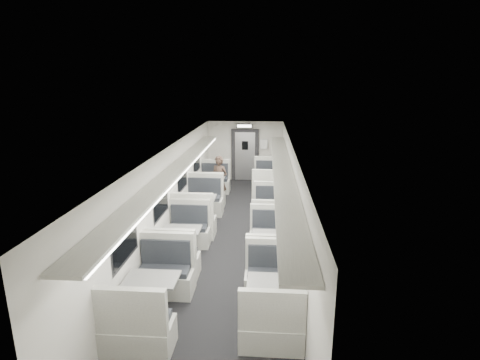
% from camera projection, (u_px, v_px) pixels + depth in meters
% --- Properties ---
extents(room, '(3.24, 12.24, 2.64)m').
position_uv_depth(room, '(231.00, 194.00, 9.34)').
color(room, black).
rests_on(room, ground).
extents(booth_left_a, '(1.09, 2.21, 1.18)m').
position_uv_depth(booth_left_a, '(211.00, 188.00, 12.84)').
color(booth_left_a, beige).
rests_on(booth_left_a, room).
extents(booth_left_b, '(1.14, 2.31, 1.24)m').
position_uv_depth(booth_left_b, '(199.00, 210.00, 10.55)').
color(booth_left_b, beige).
rests_on(booth_left_b, room).
extents(booth_left_c, '(1.03, 2.09, 1.12)m').
position_uv_depth(booth_left_c, '(182.00, 243.00, 8.48)').
color(booth_left_c, beige).
rests_on(booth_left_c, room).
extents(booth_left_d, '(1.07, 2.17, 1.16)m').
position_uv_depth(booth_left_d, '(153.00, 298.00, 6.33)').
color(booth_left_d, beige).
rests_on(booth_left_d, room).
extents(booth_right_a, '(1.15, 2.33, 1.25)m').
position_uv_depth(booth_right_a, '(270.00, 186.00, 12.98)').
color(booth_right_a, beige).
rests_on(booth_right_a, room).
extents(booth_right_b, '(0.96, 1.95, 1.04)m').
position_uv_depth(booth_right_b, '(270.00, 214.00, 10.45)').
color(booth_right_b, beige).
rests_on(booth_right_b, room).
extents(booth_right_c, '(0.99, 2.00, 1.07)m').
position_uv_depth(booth_right_c, '(270.00, 248.00, 8.27)').
color(booth_right_c, beige).
rests_on(booth_right_c, room).
extents(booth_right_d, '(0.98, 1.99, 1.06)m').
position_uv_depth(booth_right_d, '(271.00, 298.00, 6.36)').
color(booth_right_d, beige).
rests_on(booth_right_d, room).
extents(passenger, '(0.69, 0.59, 1.61)m').
position_uv_depth(passenger, '(219.00, 180.00, 12.19)').
color(passenger, black).
rests_on(passenger, room).
extents(window_a, '(0.02, 1.18, 0.84)m').
position_uv_depth(window_a, '(197.00, 160.00, 12.69)').
color(window_a, black).
rests_on(window_a, room).
extents(window_b, '(0.02, 1.18, 0.84)m').
position_uv_depth(window_b, '(182.00, 176.00, 10.57)').
color(window_b, black).
rests_on(window_b, room).
extents(window_c, '(0.02, 1.18, 0.84)m').
position_uv_depth(window_c, '(161.00, 199.00, 8.45)').
color(window_c, black).
rests_on(window_c, room).
extents(window_d, '(0.02, 1.18, 0.84)m').
position_uv_depth(window_d, '(125.00, 239.00, 6.32)').
color(window_d, black).
rests_on(window_d, room).
extents(luggage_rack_left, '(0.46, 10.40, 0.09)m').
position_uv_depth(luggage_rack_left, '(178.00, 168.00, 8.96)').
color(luggage_rack_left, beige).
rests_on(luggage_rack_left, room).
extents(luggage_rack_right, '(0.46, 10.40, 0.09)m').
position_uv_depth(luggage_rack_right, '(282.00, 170.00, 8.78)').
color(luggage_rack_right, beige).
rests_on(luggage_rack_right, room).
extents(vestibule_door, '(1.10, 0.13, 2.10)m').
position_uv_depth(vestibule_door, '(245.00, 155.00, 15.10)').
color(vestibule_door, black).
rests_on(vestibule_door, room).
extents(exit_sign, '(0.62, 0.12, 0.16)m').
position_uv_depth(exit_sign, '(244.00, 126.00, 14.32)').
color(exit_sign, black).
rests_on(exit_sign, room).
extents(wall_notice, '(0.32, 0.02, 0.40)m').
position_uv_depth(wall_notice, '(264.00, 144.00, 14.92)').
color(wall_notice, white).
rests_on(wall_notice, room).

